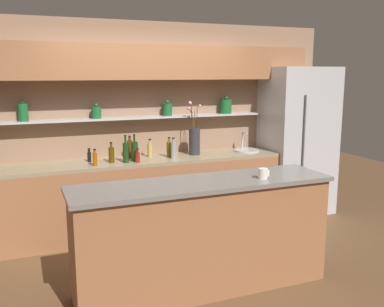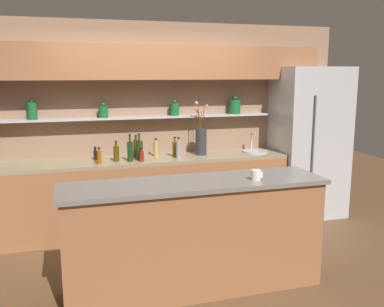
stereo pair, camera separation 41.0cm
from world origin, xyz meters
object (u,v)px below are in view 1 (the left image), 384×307
Objects in this scene: bottle_spirit_5 at (130,149)px; bottle_sauce_8 at (89,156)px; flower_vase at (194,140)px; coffee_mug at (263,174)px; bottle_oil_0 at (111,155)px; bottle_spirit_3 at (150,150)px; bottle_oil_4 at (169,149)px; bottle_wine_1 at (135,151)px; bottle_sauce_6 at (95,159)px; bottle_wine_2 at (126,152)px; refrigerator at (297,141)px; bottle_spirit_9 at (173,150)px; bottle_sauce_7 at (138,157)px; sink_fixture at (246,150)px.

bottle_spirit_5 reaches higher than bottle_sauce_8.
flower_vase reaches higher than bottle_spirit_5.
coffee_mug is at bearing -68.05° from bottle_spirit_5.
bottle_oil_0 is 1.07× the size of bottle_spirit_3.
bottle_spirit_3 is 0.91× the size of bottle_oil_4.
bottle_wine_1 is 1.99× the size of bottle_sauce_8.
bottle_spirit_5 is 0.51m from bottle_sauce_8.
bottle_sauce_8 is (-0.23, 0.16, -0.03)m from bottle_oil_0.
bottle_wine_1 is at bearing 10.85° from bottle_sauce_6.
bottle_wine_1 is 0.13m from bottle_wine_2.
bottle_sauce_8 is (-2.87, 0.12, -0.03)m from refrigerator.
bottle_spirit_9 reaches higher than bottle_sauce_8.
bottle_wine_1 is 1.94× the size of bottle_sauce_7.
refrigerator is 2.37m from bottle_spirit_5.
bottle_sauce_6 is at bearing -179.55° from bottle_sauce_7.
bottle_sauce_7 is (0.50, 0.00, -0.02)m from bottle_sauce_6.
bottle_wine_1 is 0.10m from bottle_sauce_7.
bottle_sauce_6 is 1.17× the size of bottle_sauce_7.
bottle_oil_4 is at bearing 21.21° from bottle_sauce_7.
bottle_wine_2 reaches higher than coffee_mug.
bottle_wine_2 is (0.16, -0.05, 0.03)m from bottle_oil_0.
bottle_sauce_6 is at bearing -170.77° from flower_vase.
bottle_oil_4 reaches higher than sink_fixture.
bottle_oil_0 is (-2.64, -0.03, -0.00)m from refrigerator.
bottle_sauce_7 is 1.76m from coffee_mug.
bottle_sauce_8 is at bearing 177.95° from sink_fixture.
bottle_wine_2 is (-0.12, -0.05, 0.00)m from bottle_wine_1.
refrigerator is 12.51× the size of bottle_sauce_8.
bottle_oil_0 is 0.31m from bottle_sauce_7.
sink_fixture is at bearing 5.09° from bottle_sauce_6.
bottle_wine_2 is at bearing -170.01° from flower_vase.
bottle_wine_1 is at bearing -144.59° from bottle_spirit_3.
bottle_wine_1 is at bearing -169.40° from bottle_oil_4.
bottle_spirit_5 is at bearing 111.95° from coffee_mug.
bottle_wine_2 reaches higher than sink_fixture.
bottle_spirit_3 is 0.88× the size of bottle_spirit_9.
bottle_wine_1 reaches higher than bottle_sauce_6.
bottle_sauce_8 is (-1.33, 0.05, -0.12)m from flower_vase.
sink_fixture is (-0.79, 0.05, -0.08)m from refrigerator.
bottle_wine_2 reaches higher than bottle_sauce_7.
bottle_spirit_3 is at bearing -9.39° from bottle_spirit_5.
bottle_spirit_5 is (-0.25, 0.04, 0.02)m from bottle_spirit_3.
bottle_spirit_9 is at bearing -39.54° from bottle_spirit_3.
bottle_sauce_7 is at bearing -173.44° from sink_fixture.
bottle_spirit_9 reaches higher than bottle_sauce_7.
bottle_spirit_3 is at bearing 31.17° from bottle_wine_2.
coffee_mug is at bearing -61.79° from bottle_wine_2.
refrigerator is 2.85m from bottle_sauce_6.
bottle_oil_4 reaches higher than bottle_sauce_8.
refrigerator is at bearing 0.75° from bottle_oil_0.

